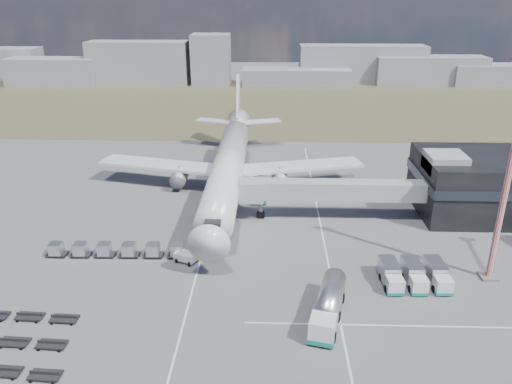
{
  "coord_description": "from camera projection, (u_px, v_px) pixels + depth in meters",
  "views": [
    {
      "loc": [
        7.8,
        -55.24,
        35.6
      ],
      "look_at": [
        5.38,
        21.95,
        4.0
      ],
      "focal_mm": 35.0,
      "sensor_mm": 36.0,
      "label": 1
    }
  ],
  "objects": [
    {
      "name": "ground",
      "position": [
        209.0,
        284.0,
        64.81
      ],
      "size": [
        420.0,
        420.0,
        0.0
      ],
      "primitive_type": "plane",
      "color": "#565659",
      "rests_on": "ground"
    },
    {
      "name": "grass_strip",
      "position": [
        248.0,
        103.0,
        166.56
      ],
      "size": [
        420.0,
        90.0,
        0.01
      ],
      "primitive_type": "cube",
      "color": "#454329",
      "rests_on": "ground"
    },
    {
      "name": "lane_markings",
      "position": [
        284.0,
        273.0,
        67.3
      ],
      "size": [
        47.12,
        110.0,
        0.01
      ],
      "color": "silver",
      "rests_on": "ground"
    },
    {
      "name": "terminal",
      "position": [
        509.0,
        184.0,
        83.6
      ],
      "size": [
        30.4,
        16.4,
        11.0
      ],
      "color": "black",
      "rests_on": "ground"
    },
    {
      "name": "jet_bridge",
      "position": [
        320.0,
        190.0,
        81.33
      ],
      "size": [
        30.3,
        3.8,
        7.05
      ],
      "color": "#939399",
      "rests_on": "ground"
    },
    {
      "name": "airliner",
      "position": [
        229.0,
        164.0,
        92.75
      ],
      "size": [
        51.59,
        64.53,
        17.62
      ],
      "color": "silver",
      "rests_on": "ground"
    },
    {
      "name": "skyline",
      "position": [
        224.0,
        65.0,
        201.46
      ],
      "size": [
        300.83,
        26.97,
        20.8
      ],
      "color": "gray",
      "rests_on": "ground"
    },
    {
      "name": "fuel_tanker",
      "position": [
        328.0,
        305.0,
        57.38
      ],
      "size": [
        5.53,
        11.58,
        3.63
      ],
      "rotation": [
        0.0,
        0.0,
        -0.25
      ],
      "color": "silver",
      "rests_on": "ground"
    },
    {
      "name": "pushback_tug",
      "position": [
        186.0,
        257.0,
        69.75
      ],
      "size": [
        3.45,
        2.8,
        1.39
      ],
      "primitive_type": "cube",
      "rotation": [
        0.0,
        0.0,
        -0.43
      ],
      "color": "silver",
      "rests_on": "ground"
    },
    {
      "name": "catering_truck",
      "position": [
        257.0,
        190.0,
        90.58
      ],
      "size": [
        3.39,
        7.02,
        3.12
      ],
      "rotation": [
        0.0,
        0.0,
        0.09
      ],
      "color": "silver",
      "rests_on": "ground"
    },
    {
      "name": "service_trucks_near",
      "position": [
        414.0,
        275.0,
        64.3
      ],
      "size": [
        8.38,
        6.44,
        2.49
      ],
      "rotation": [
        0.0,
        0.0,
        0.03
      ],
      "color": "silver",
      "rests_on": "ground"
    },
    {
      "name": "uld_row",
      "position": [
        117.0,
        250.0,
        70.99
      ],
      "size": [
        20.22,
        2.0,
        1.84
      ],
      "rotation": [
        0.0,
        0.0,
        0.01
      ],
      "color": "black",
      "rests_on": "ground"
    },
    {
      "name": "floodlight_mast",
      "position": [
        508.0,
        178.0,
        60.88
      ],
      "size": [
        2.66,
        2.17,
        28.1
      ],
      "rotation": [
        0.0,
        0.0,
        -0.12
      ],
      "color": "red",
      "rests_on": "ground"
    }
  ]
}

